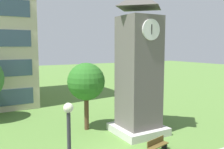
# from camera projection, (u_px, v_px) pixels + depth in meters

# --- Properties ---
(clock_tower) EXTENTS (3.85, 3.85, 11.32)m
(clock_tower) POSITION_uv_depth(u_px,v_px,m) (139.00, 72.00, 19.44)
(clock_tower) COLOR #605B56
(clock_tower) RESTS_ON ground
(park_bench) EXTENTS (1.86, 0.89, 0.88)m
(park_bench) POSITION_uv_depth(u_px,v_px,m) (157.00, 145.00, 16.34)
(park_bench) COLOR brown
(park_bench) RESTS_ON ground
(tree_streetside) EXTENTS (3.18, 3.18, 5.76)m
(tree_streetside) POSITION_uv_depth(u_px,v_px,m) (86.00, 82.00, 20.34)
(tree_streetside) COLOR #513823
(tree_streetside) RESTS_ON ground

